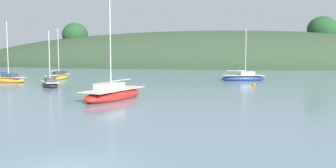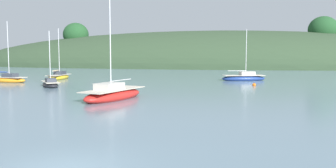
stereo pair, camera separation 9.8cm
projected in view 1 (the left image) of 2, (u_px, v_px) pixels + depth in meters
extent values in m
ellipsoid|color=#2D422B|center=(210.00, 67.00, 98.84)|extent=(150.00, 36.00, 20.36)
ellipsoid|color=#1E4723|center=(322.00, 30.00, 91.17)|extent=(7.66, 6.96, 6.96)
ellipsoid|color=#1E4723|center=(75.00, 35.00, 103.30)|extent=(7.60, 6.91, 6.91)
ellipsoid|color=navy|center=(243.00, 79.00, 50.31)|extent=(6.71, 3.91, 1.02)
cube|color=beige|center=(243.00, 75.00, 50.27)|extent=(6.17, 3.60, 0.06)
cube|color=beige|center=(247.00, 73.00, 50.30)|extent=(2.35, 1.93, 0.56)
cylinder|color=silver|center=(246.00, 52.00, 50.01)|extent=(0.09, 0.09, 6.62)
cylinder|color=silver|center=(236.00, 71.00, 50.08)|extent=(2.57, 0.84, 0.07)
ellipsoid|color=#232328|center=(50.00, 85.00, 41.18)|extent=(4.25, 4.81, 0.77)
cube|color=beige|center=(50.00, 82.00, 41.15)|extent=(3.91, 4.42, 0.06)
cube|color=#333842|center=(50.00, 80.00, 40.79)|extent=(1.79, 1.87, 0.47)
cylinder|color=silver|center=(49.00, 57.00, 40.67)|extent=(0.09, 0.09, 5.99)
cylinder|color=silver|center=(49.00, 77.00, 41.77)|extent=(1.30, 1.64, 0.07)
ellipsoid|color=tan|center=(49.00, 76.00, 41.77)|extent=(1.35, 1.66, 0.20)
ellipsoid|color=gold|center=(58.00, 78.00, 52.59)|extent=(2.15, 5.76, 0.91)
cube|color=beige|center=(58.00, 75.00, 52.56)|extent=(1.98, 5.30, 0.06)
cube|color=#333842|center=(59.00, 73.00, 52.98)|extent=(1.32, 1.87, 0.52)
cylinder|color=silver|center=(58.00, 52.00, 52.52)|extent=(0.09, 0.09, 7.00)
cylinder|color=silver|center=(55.00, 71.00, 51.60)|extent=(0.16, 2.39, 0.07)
ellipsoid|color=tan|center=(55.00, 71.00, 51.60)|extent=(0.29, 2.30, 0.20)
ellipsoid|color=orange|center=(7.00, 80.00, 47.48)|extent=(5.96, 2.84, 0.92)
cube|color=beige|center=(7.00, 77.00, 47.45)|extent=(5.49, 2.61, 0.06)
cube|color=#333842|center=(10.00, 75.00, 47.27)|extent=(2.01, 1.54, 0.52)
cylinder|color=silver|center=(8.00, 49.00, 47.01)|extent=(0.09, 0.09, 7.58)
cylinder|color=silver|center=(2.00, 72.00, 47.69)|extent=(2.38, 0.45, 0.07)
ellipsoid|color=#2D4784|center=(2.00, 72.00, 47.69)|extent=(2.31, 0.57, 0.20)
ellipsoid|color=red|center=(114.00, 95.00, 30.01)|extent=(4.51, 7.70, 1.17)
cube|color=beige|center=(114.00, 89.00, 29.97)|extent=(4.15, 7.08, 0.06)
cube|color=beige|center=(109.00, 87.00, 29.42)|extent=(2.23, 2.70, 0.61)
cylinder|color=silver|center=(110.00, 45.00, 29.30)|extent=(0.09, 0.09, 7.66)
cylinder|color=silver|center=(121.00, 80.00, 30.94)|extent=(0.97, 2.95, 0.07)
sphere|color=orange|center=(254.00, 85.00, 42.10)|extent=(0.44, 0.44, 0.44)
cylinder|color=black|center=(254.00, 83.00, 42.08)|extent=(0.04, 0.04, 0.10)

